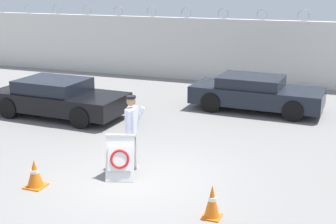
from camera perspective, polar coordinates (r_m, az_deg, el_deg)
name	(u,v)px	position (r m, az deg, el deg)	size (l,w,h in m)	color
ground_plane	(136,180)	(10.79, -3.92, -8.26)	(90.00, 90.00, 0.00)	gray
perimeter_wall	(241,51)	(20.74, 8.87, 7.31)	(36.00, 0.30, 3.23)	silver
barricade_sign	(121,156)	(10.82, -5.78, -5.37)	(0.87, 0.97, 1.01)	white
security_guard	(132,127)	(11.33, -4.43, -1.82)	(0.37, 0.66, 1.74)	#514C42
traffic_cone_mid	(212,202)	(9.09, 5.40, -10.82)	(0.35, 0.35, 0.67)	orange
traffic_cone_far	(35,174)	(10.71, -15.92, -7.23)	(0.42, 0.42, 0.63)	orange
parked_car_front_coupe	(58,98)	(15.93, -13.26, 1.73)	(4.58, 2.13, 1.24)	black
parked_car_rear_sedan	(256,93)	(16.49, 10.62, 2.31)	(4.53, 2.05, 1.20)	black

